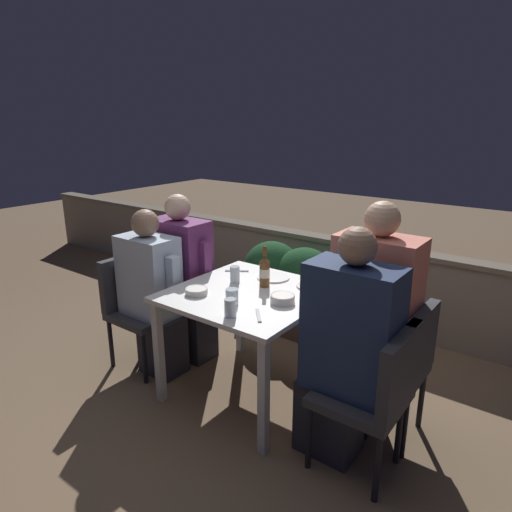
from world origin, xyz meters
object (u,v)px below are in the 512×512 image
(person_purple_stripe, at_px, (184,278))
(person_coral_top, at_px, (369,321))
(person_blue_shirt, at_px, (153,293))
(beer_bottle, at_px, (265,271))
(chair_left_far, at_px, (167,289))
(chair_right_near, at_px, (378,388))
(chair_right_far, at_px, (399,361))
(person_navy_jumper, at_px, (345,350))
(chair_left_near, at_px, (136,300))

(person_purple_stripe, bearing_deg, person_coral_top, -0.00)
(person_blue_shirt, distance_m, beer_bottle, 0.85)
(person_blue_shirt, relative_size, chair_left_far, 1.46)
(chair_right_near, bearing_deg, person_coral_top, 122.11)
(chair_right_far, bearing_deg, chair_right_near, -88.24)
(chair_left_far, height_order, person_navy_jumper, person_navy_jumper)
(chair_right_near, height_order, beer_bottle, beer_bottle)
(chair_right_near, relative_size, person_navy_jumper, 0.63)
(person_purple_stripe, distance_m, chair_right_near, 1.72)
(beer_bottle, bearing_deg, chair_right_far, 0.08)
(person_purple_stripe, xyz_separation_m, person_navy_jumper, (1.49, -0.32, 0.02))
(person_blue_shirt, height_order, beer_bottle, person_blue_shirt)
(chair_left_far, relative_size, chair_right_near, 1.00)
(chair_left_near, bearing_deg, chair_left_far, 87.76)
(chair_left_near, height_order, person_navy_jumper, person_navy_jumper)
(person_blue_shirt, xyz_separation_m, chair_right_far, (1.68, 0.30, -0.10))
(chair_left_far, xyz_separation_m, chair_right_near, (1.88, -0.32, 0.00))
(person_coral_top, bearing_deg, beer_bottle, -179.89)
(person_coral_top, xyz_separation_m, beer_bottle, (-0.73, -0.00, 0.15))
(chair_right_far, bearing_deg, person_coral_top, 180.00)
(person_blue_shirt, distance_m, chair_right_far, 1.71)
(chair_left_near, relative_size, person_navy_jumper, 0.63)
(person_blue_shirt, distance_m, person_purple_stripe, 0.30)
(chair_right_far, bearing_deg, chair_left_far, 180.00)
(person_blue_shirt, height_order, person_purple_stripe, person_purple_stripe)
(person_blue_shirt, bearing_deg, chair_left_far, 121.72)
(person_coral_top, height_order, beer_bottle, person_coral_top)
(person_navy_jumper, xyz_separation_m, chair_right_far, (0.18, 0.32, -0.15))
(person_navy_jumper, relative_size, chair_right_far, 1.58)
(person_coral_top, bearing_deg, person_navy_jumper, -88.60)
(person_blue_shirt, height_order, person_navy_jumper, person_navy_jumper)
(chair_left_near, bearing_deg, beer_bottle, 17.15)
(chair_right_near, distance_m, beer_bottle, 1.04)
(chair_right_near, bearing_deg, person_blue_shirt, 179.29)
(person_purple_stripe, distance_m, beer_bottle, 0.78)
(chair_right_near, xyz_separation_m, person_navy_jumper, (-0.19, 0.00, 0.15))
(person_blue_shirt, xyz_separation_m, chair_right_near, (1.69, -0.02, -0.10))
(person_blue_shirt, xyz_separation_m, beer_bottle, (0.76, 0.30, 0.24))
(chair_right_near, height_order, person_navy_jumper, person_navy_jumper)
(person_coral_top, bearing_deg, chair_left_near, -170.04)
(chair_left_far, bearing_deg, chair_left_near, -92.24)
(person_blue_shirt, height_order, person_coral_top, person_coral_top)
(chair_left_near, height_order, beer_bottle, beer_bottle)
(chair_left_far, bearing_deg, person_blue_shirt, -58.28)
(chair_left_near, height_order, chair_right_near, same)
(chair_right_near, distance_m, chair_right_far, 0.32)
(chair_left_far, xyz_separation_m, person_navy_jumper, (1.68, -0.32, 0.15))
(chair_right_far, height_order, beer_bottle, beer_bottle)
(person_purple_stripe, xyz_separation_m, chair_right_near, (1.68, -0.32, -0.13))
(chair_right_near, bearing_deg, chair_left_near, 179.36)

